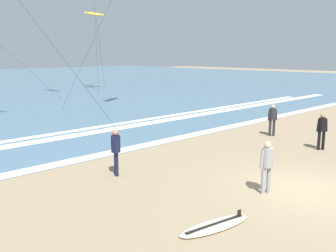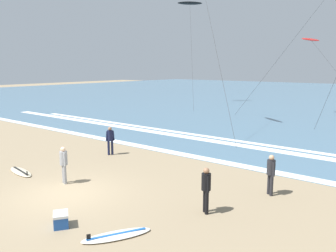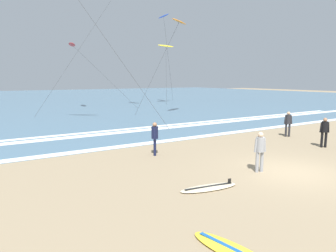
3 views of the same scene
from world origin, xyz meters
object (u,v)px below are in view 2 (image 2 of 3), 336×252
at_px(cooler_box, 61,220).
at_px(surfboard_right_spare, 21,172).
at_px(surfboard_left_pile, 117,235).
at_px(kite_red_mid_center, 311,40).
at_px(surfer_right_near, 271,171).
at_px(kite_black_high_left, 190,4).
at_px(surfer_mid_group, 206,186).
at_px(surfer_background_far, 64,162).
at_px(surfer_left_near, 110,138).

bearing_deg(cooler_box, surfboard_right_spare, 161.58).
xyz_separation_m(surfboard_left_pile, kite_red_mid_center, (-4.41, 30.97, 7.50)).
bearing_deg(surfer_right_near, kite_black_high_left, 130.83).
relative_size(surfer_mid_group, surfer_background_far, 1.00).
xyz_separation_m(surfer_right_near, surfboard_left_pile, (-2.13, -6.09, -0.91)).
xyz_separation_m(kite_red_mid_center, cooler_box, (2.54, -31.59, -7.32)).
height_order(surfer_right_near, surfboard_right_spare, surfer_right_near).
distance_m(surfer_right_near, surfboard_right_spare, 11.30).
relative_size(surfboard_right_spare, kite_black_high_left, 0.17).
bearing_deg(surfer_background_far, surfer_mid_group, 10.67).
bearing_deg(kite_black_high_left, surfer_mid_group, -53.57).
bearing_deg(surfboard_right_spare, kite_black_high_left, 111.51).
bearing_deg(surfer_right_near, surfboard_right_spare, -155.82).
xyz_separation_m(surfer_mid_group, surfer_left_near, (-8.51, 3.34, 0.00)).
distance_m(surfboard_left_pile, kite_black_high_left, 39.77).
height_order(surfer_left_near, cooler_box, surfer_left_near).
height_order(surfer_right_near, kite_black_high_left, kite_black_high_left).
bearing_deg(kite_black_high_left, surfer_left_near, -63.43).
xyz_separation_m(surfer_background_far, kite_black_high_left, (-14.86, 29.96, 11.85)).
bearing_deg(cooler_box, surfer_left_near, 128.23).
height_order(surfer_background_far, surfboard_left_pile, surfer_background_far).
height_order(surfer_mid_group, surfboard_right_spare, surfer_mid_group).
bearing_deg(kite_red_mid_center, cooler_box, -85.40).
height_order(surfboard_left_pile, surfboard_right_spare, same).
bearing_deg(surfboard_right_spare, surfer_left_near, 81.39).
bearing_deg(surfboard_left_pile, surfboard_right_spare, 169.74).
bearing_deg(kite_red_mid_center, surfboard_right_spare, -97.24).
height_order(surfer_right_near, surfer_left_near, same).
distance_m(surfboard_right_spare, kite_black_high_left, 35.04).
bearing_deg(surfer_background_far, surfboard_left_pile, -19.67).
relative_size(surfer_left_near, surfboard_right_spare, 0.74).
bearing_deg(cooler_box, surfboard_left_pile, 18.36).
bearing_deg(kite_black_high_left, surfer_right_near, -49.17).
bearing_deg(surfer_left_near, surfboard_left_pile, -40.91).
distance_m(kite_black_high_left, kite_red_mid_center, 16.60).
height_order(surfer_right_near, cooler_box, surfer_right_near).
bearing_deg(surfer_left_near, kite_black_high_left, 116.57).
distance_m(surfer_background_far, surfboard_left_pile, 5.66).
height_order(surfer_left_near, surfboard_right_spare, surfer_left_near).
relative_size(surfer_background_far, cooler_box, 2.11).
relative_size(surfer_right_near, kite_red_mid_center, 0.21).
height_order(surfboard_right_spare, kite_red_mid_center, kite_red_mid_center).
bearing_deg(surfer_right_near, surfer_left_near, 178.05).
relative_size(surfer_mid_group, surfboard_right_spare, 0.74).
xyz_separation_m(surfer_background_far, surfboard_right_spare, (-2.90, -0.40, -0.91)).
bearing_deg(kite_red_mid_center, kite_black_high_left, 176.84).
relative_size(surfboard_left_pile, surfboard_right_spare, 0.99).
distance_m(surfer_left_near, surfer_background_far, 5.02).
relative_size(surfer_background_far, surfboard_left_pile, 0.75).
xyz_separation_m(surfboard_right_spare, kite_black_high_left, (-11.97, 30.37, 12.76)).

